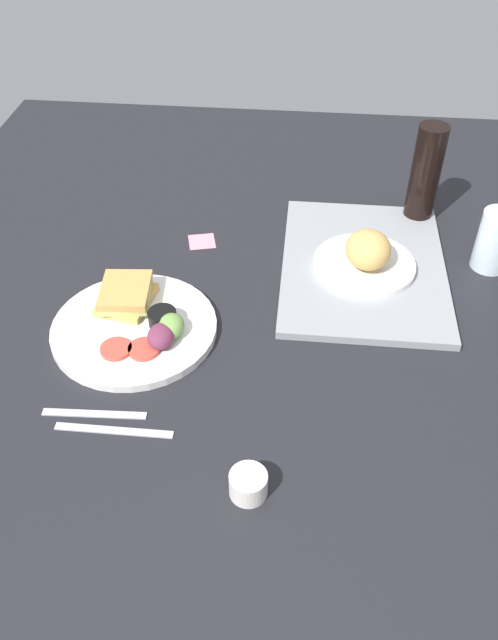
{
  "coord_description": "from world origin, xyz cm",
  "views": [
    {
      "loc": [
        87.95,
        11.56,
        81.71
      ],
      "look_at": [
        2.0,
        3.0,
        4.0
      ],
      "focal_mm": 36.48,
      "sensor_mm": 36.0,
      "label": 1
    }
  ],
  "objects_px": {
    "drinking_glass": "(495,241)",
    "knife": "(114,430)",
    "bread_plate_near": "(366,257)",
    "fork": "(94,413)",
    "soda_bottle": "(425,175)",
    "plate_with_salad": "(137,323)",
    "espresso_cup": "(248,484)",
    "serving_tray": "(363,266)",
    "sticky_note": "(202,241)"
  },
  "relations": [
    {
      "from": "serving_tray",
      "to": "knife",
      "type": "xyz_separation_m",
      "value": [
        0.46,
        -0.4,
        -0.01
      ]
    },
    {
      "from": "fork",
      "to": "bread_plate_near",
      "type": "bearing_deg",
      "value": 40.13
    },
    {
      "from": "soda_bottle",
      "to": "espresso_cup",
      "type": "height_order",
      "value": "soda_bottle"
    },
    {
      "from": "bread_plate_near",
      "to": "plate_with_salad",
      "type": "xyz_separation_m",
      "value": [
        0.21,
        -0.42,
        -0.03
      ]
    },
    {
      "from": "soda_bottle",
      "to": "knife",
      "type": "xyz_separation_m",
      "value": [
        0.66,
        -0.53,
        -0.11
      ]
    },
    {
      "from": "bread_plate_near",
      "to": "fork",
      "type": "xyz_separation_m",
      "value": [
        0.41,
        -0.45,
        -0.04
      ]
    },
    {
      "from": "soda_bottle",
      "to": "knife",
      "type": "distance_m",
      "value": 0.86
    },
    {
      "from": "plate_with_salad",
      "to": "serving_tray",
      "type": "bearing_deg",
      "value": 118.04
    },
    {
      "from": "plate_with_salad",
      "to": "soda_bottle",
      "type": "xyz_separation_m",
      "value": [
        -0.42,
        0.55,
        0.1
      ]
    },
    {
      "from": "drinking_glass",
      "to": "espresso_cup",
      "type": "bearing_deg",
      "value": -36.73
    },
    {
      "from": "plate_with_salad",
      "to": "soda_bottle",
      "type": "distance_m",
      "value": 0.7
    },
    {
      "from": "serving_tray",
      "to": "plate_with_salad",
      "type": "xyz_separation_m",
      "value": [
        0.22,
        -0.42,
        0.01
      ]
    },
    {
      "from": "bread_plate_near",
      "to": "knife",
      "type": "bearing_deg",
      "value": -42.47
    },
    {
      "from": "drinking_glass",
      "to": "serving_tray",
      "type": "bearing_deg",
      "value": -81.36
    },
    {
      "from": "fork",
      "to": "soda_bottle",
      "type": "bearing_deg",
      "value": 45.16
    },
    {
      "from": "bread_plate_near",
      "to": "plate_with_salad",
      "type": "relative_size",
      "value": 0.68
    },
    {
      "from": "soda_bottle",
      "to": "bread_plate_near",
      "type": "bearing_deg",
      "value": -29.91
    },
    {
      "from": "serving_tray",
      "to": "knife",
      "type": "relative_size",
      "value": 2.37
    },
    {
      "from": "fork",
      "to": "plate_with_salad",
      "type": "bearing_deg",
      "value": 80.65
    },
    {
      "from": "drinking_glass",
      "to": "knife",
      "type": "bearing_deg",
      "value": -52.99
    },
    {
      "from": "drinking_glass",
      "to": "soda_bottle",
      "type": "distance_m",
      "value": 0.21
    },
    {
      "from": "serving_tray",
      "to": "drinking_glass",
      "type": "bearing_deg",
      "value": 98.64
    },
    {
      "from": "fork",
      "to": "knife",
      "type": "distance_m",
      "value": 0.05
    },
    {
      "from": "serving_tray",
      "to": "fork",
      "type": "relative_size",
      "value": 2.65
    },
    {
      "from": "serving_tray",
      "to": "sticky_note",
      "type": "bearing_deg",
      "value": -100.77
    },
    {
      "from": "bread_plate_near",
      "to": "fork",
      "type": "bearing_deg",
      "value": -47.17
    },
    {
      "from": "bread_plate_near",
      "to": "plate_with_salad",
      "type": "distance_m",
      "value": 0.47
    },
    {
      "from": "serving_tray",
      "to": "knife",
      "type": "distance_m",
      "value": 0.61
    },
    {
      "from": "bread_plate_near",
      "to": "plate_with_salad",
      "type": "height_order",
      "value": "bread_plate_near"
    },
    {
      "from": "knife",
      "to": "sticky_note",
      "type": "bearing_deg",
      "value": 83.41
    },
    {
      "from": "drinking_glass",
      "to": "sticky_note",
      "type": "distance_m",
      "value": 0.61
    },
    {
      "from": "espresso_cup",
      "to": "fork",
      "type": "distance_m",
      "value": 0.29
    },
    {
      "from": "soda_bottle",
      "to": "sticky_note",
      "type": "distance_m",
      "value": 0.5
    },
    {
      "from": "espresso_cup",
      "to": "fork",
      "type": "relative_size",
      "value": 0.33
    },
    {
      "from": "soda_bottle",
      "to": "espresso_cup",
      "type": "bearing_deg",
      "value": -22.32
    },
    {
      "from": "bread_plate_near",
      "to": "soda_bottle",
      "type": "xyz_separation_m",
      "value": [
        -0.22,
        0.13,
        0.07
      ]
    },
    {
      "from": "drinking_glass",
      "to": "knife",
      "type": "distance_m",
      "value": 0.83
    },
    {
      "from": "soda_bottle",
      "to": "espresso_cup",
      "type": "distance_m",
      "value": 0.82
    },
    {
      "from": "bread_plate_near",
      "to": "drinking_glass",
      "type": "relative_size",
      "value": 1.62
    },
    {
      "from": "drinking_glass",
      "to": "espresso_cup",
      "type": "xyz_separation_m",
      "value": [
        0.59,
        -0.44,
        -0.04
      ]
    },
    {
      "from": "plate_with_salad",
      "to": "drinking_glass",
      "type": "relative_size",
      "value": 2.4
    },
    {
      "from": "espresso_cup",
      "to": "sticky_note",
      "type": "relative_size",
      "value": 1.0
    },
    {
      "from": "soda_bottle",
      "to": "drinking_glass",
      "type": "bearing_deg",
      "value": 39.19
    },
    {
      "from": "soda_bottle",
      "to": "knife",
      "type": "relative_size",
      "value": 1.18
    },
    {
      "from": "plate_with_salad",
      "to": "knife",
      "type": "distance_m",
      "value": 0.24
    },
    {
      "from": "serving_tray",
      "to": "drinking_glass",
      "type": "relative_size",
      "value": 3.57
    },
    {
      "from": "soda_bottle",
      "to": "sticky_note",
      "type": "bearing_deg",
      "value": -74.03
    },
    {
      "from": "serving_tray",
      "to": "bread_plate_near",
      "type": "bearing_deg",
      "value": 4.25
    },
    {
      "from": "serving_tray",
      "to": "sticky_note",
      "type": "distance_m",
      "value": 0.35
    },
    {
      "from": "bread_plate_near",
      "to": "knife",
      "type": "height_order",
      "value": "bread_plate_near"
    }
  ]
}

